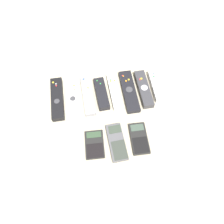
{
  "coord_description": "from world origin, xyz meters",
  "views": [
    {
      "loc": [
        -0.06,
        -0.41,
        0.82
      ],
      "look_at": [
        0.0,
        0.03,
        0.01
      ],
      "focal_mm": 35.0,
      "sensor_mm": 36.0,
      "label": 1
    }
  ],
  "objects": [
    {
      "name": "calculator_1",
      "position": [
        0.0,
        -0.1,
        0.01
      ],
      "size": [
        0.07,
        0.16,
        0.02
      ],
      "rotation": [
        0.0,
        0.0,
        0.06
      ],
      "color": "#4C4C51",
      "rests_on": "ground_plane"
    },
    {
      "name": "remote_4",
      "position": [
        0.03,
        0.14,
        0.01
      ],
      "size": [
        0.05,
        0.19,
        0.02
      ],
      "rotation": [
        0.0,
        0.0,
        0.05
      ],
      "color": "silver",
      "rests_on": "ground_plane"
    },
    {
      "name": "remote_5",
      "position": [
        0.09,
        0.13,
        0.01
      ],
      "size": [
        0.06,
        0.22,
        0.02
      ],
      "rotation": [
        0.0,
        0.0,
        0.03
      ],
      "color": "black",
      "rests_on": "ground_plane"
    },
    {
      "name": "remote_6",
      "position": [
        0.16,
        0.13,
        0.01
      ],
      "size": [
        0.05,
        0.19,
        0.03
      ],
      "rotation": [
        0.0,
        0.0,
        0.04
      ],
      "color": "#333338",
      "rests_on": "ground_plane"
    },
    {
      "name": "remote_2",
      "position": [
        -0.1,
        0.13,
        0.01
      ],
      "size": [
        0.05,
        0.2,
        0.02
      ],
      "rotation": [
        0.0,
        0.0,
        0.05
      ],
      "color": "gray",
      "rests_on": "ground_plane"
    },
    {
      "name": "remote_0",
      "position": [
        -0.23,
        0.13,
        0.01
      ],
      "size": [
        0.06,
        0.21,
        0.03
      ],
      "rotation": [
        0.0,
        0.0,
        0.02
      ],
      "color": "black",
      "rests_on": "ground_plane"
    },
    {
      "name": "calculator_2",
      "position": [
        0.09,
        -0.1,
        0.01
      ],
      "size": [
        0.07,
        0.13,
        0.02
      ],
      "rotation": [
        0.0,
        0.0,
        -0.01
      ],
      "color": "black",
      "rests_on": "ground_plane"
    },
    {
      "name": "remote_7",
      "position": [
        0.23,
        0.14,
        0.01
      ],
      "size": [
        0.06,
        0.16,
        0.03
      ],
      "rotation": [
        0.0,
        0.0,
        0.01
      ],
      "color": "#B7B7BC",
      "rests_on": "ground_plane"
    },
    {
      "name": "ground_plane",
      "position": [
        0.0,
        0.0,
        0.0
      ],
      "size": [
        3.0,
        3.0,
        0.0
      ],
      "primitive_type": "plane",
      "color": "#B2A88E"
    },
    {
      "name": "calculator_0",
      "position": [
        -0.09,
        -0.1,
        0.01
      ],
      "size": [
        0.08,
        0.12,
        0.01
      ],
      "rotation": [
        0.0,
        0.0,
        -0.03
      ],
      "color": "black",
      "rests_on": "ground_plane"
    },
    {
      "name": "remote_1",
      "position": [
        -0.16,
        0.13,
        0.01
      ],
      "size": [
        0.07,
        0.16,
        0.02
      ],
      "rotation": [
        0.0,
        0.0,
        -0.07
      ],
      "color": "white",
      "rests_on": "ground_plane"
    },
    {
      "name": "remote_3",
      "position": [
        -0.03,
        0.13,
        0.01
      ],
      "size": [
        0.06,
        0.16,
        0.03
      ],
      "rotation": [
        0.0,
        0.0,
        0.07
      ],
      "color": "black",
      "rests_on": "ground_plane"
    }
  ]
}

